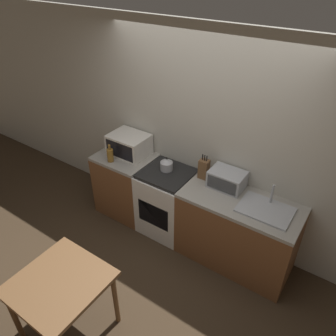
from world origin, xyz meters
name	(u,v)px	position (x,y,z in m)	size (l,w,h in m)	color
ground_plane	(148,277)	(0.00, 0.00, 0.00)	(16.00, 16.00, 0.00)	#3D2D1E
wall_back	(204,139)	(0.00, 1.15, 1.30)	(10.00, 0.06, 2.60)	beige
counter_left_run	(127,183)	(-0.97, 0.81, 0.45)	(0.74, 0.62, 0.90)	brown
counter_right_run	(236,231)	(0.68, 0.81, 0.45)	(1.32, 0.62, 0.90)	brown
stove_range	(167,201)	(-0.29, 0.81, 0.45)	(0.62, 0.62, 0.90)	silver
kettle	(166,164)	(-0.33, 0.86, 0.98)	(0.15, 0.15, 0.18)	#B7B7BC
microwave	(129,145)	(-0.96, 0.90, 1.04)	(0.50, 0.40, 0.27)	silver
bottle	(110,155)	(-1.04, 0.61, 0.99)	(0.08, 0.08, 0.24)	olive
knife_block	(204,169)	(0.13, 0.96, 1.02)	(0.11, 0.10, 0.31)	brown
toaster_oven	(227,179)	(0.43, 0.95, 1.00)	(0.40, 0.28, 0.20)	#ADAFB5
sink_basin	(266,209)	(0.95, 0.81, 0.91)	(0.55, 0.40, 0.24)	#ADAFB5
dining_table	(61,289)	(-0.25, -0.93, 0.64)	(0.76, 0.78, 0.74)	brown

